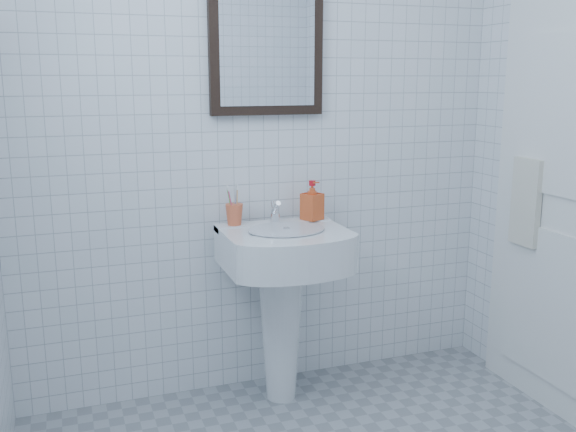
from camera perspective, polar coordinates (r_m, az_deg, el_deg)
name	(u,v)px	position (r m, az deg, el deg)	size (l,w,h in m)	color
wall_back	(263,112)	(2.82, -2.19, 9.19)	(2.20, 0.02, 2.50)	white
washbasin	(282,285)	(2.75, -0.50, -6.15)	(0.51, 0.38, 0.79)	white
faucet	(275,214)	(2.76, -1.15, 0.22)	(0.04, 0.09, 0.10)	silver
toothbrush_cup	(234,214)	(2.73, -4.79, 0.14)	(0.08, 0.08, 0.09)	#E15E37
soap_dispenser	(312,200)	(2.82, 2.16, 1.41)	(0.08, 0.08, 0.17)	red
wall_mirror	(267,41)	(2.81, -1.91, 15.30)	(0.50, 0.04, 0.62)	black
bathroom_door	(567,178)	(2.83, 23.54, 3.11)	(0.04, 0.80, 2.00)	white
towel_ring	(533,161)	(2.95, 20.94, 4.61)	(0.18, 0.18, 0.01)	silver
hand_towel	(526,202)	(2.96, 20.39, 1.15)	(0.03, 0.16, 0.38)	beige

